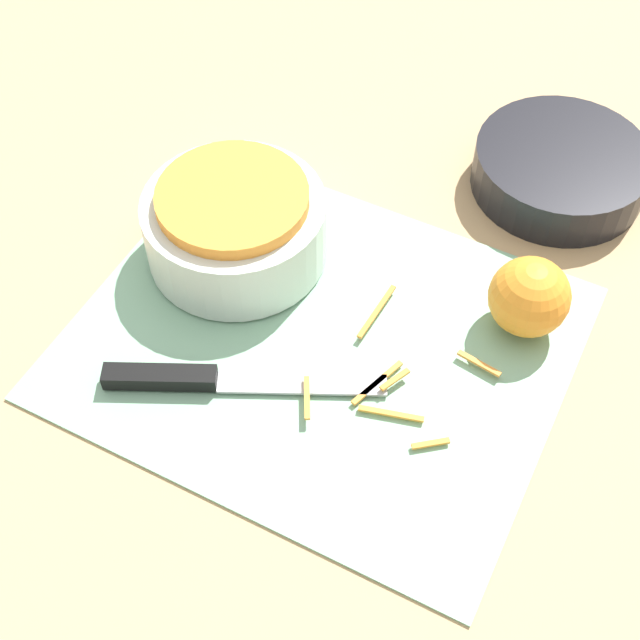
# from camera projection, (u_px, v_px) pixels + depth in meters

# --- Properties ---
(ground_plane) EXTENTS (4.00, 4.00, 0.00)m
(ground_plane) POSITION_uv_depth(u_px,v_px,m) (320.00, 343.00, 0.84)
(ground_plane) COLOR tan
(cutting_board) EXTENTS (0.45, 0.37, 0.01)m
(cutting_board) POSITION_uv_depth(u_px,v_px,m) (320.00, 341.00, 0.83)
(cutting_board) COLOR #84B793
(cutting_board) RESTS_ON ground_plane
(bowl_speckled) EXTENTS (0.18, 0.18, 0.08)m
(bowl_speckled) POSITION_uv_depth(u_px,v_px,m) (235.00, 224.00, 0.87)
(bowl_speckled) COLOR silver
(bowl_speckled) RESTS_ON cutting_board
(bowl_dark) EXTENTS (0.18, 0.18, 0.05)m
(bowl_dark) POSITION_uv_depth(u_px,v_px,m) (560.00, 169.00, 0.95)
(bowl_dark) COLOR black
(bowl_dark) RESTS_ON ground_plane
(knife) EXTENTS (0.24, 0.13, 0.02)m
(knife) POSITION_uv_depth(u_px,v_px,m) (193.00, 379.00, 0.80)
(knife) COLOR black
(knife) RESTS_ON cutting_board
(orange_left) EXTENTS (0.08, 0.08, 0.08)m
(orange_left) POSITION_uv_depth(u_px,v_px,m) (529.00, 297.00, 0.81)
(orange_left) COLOR orange
(orange_left) RESTS_ON cutting_board
(peel_pile) EXTENTS (0.16, 0.17, 0.01)m
(peel_pile) POSITION_uv_depth(u_px,v_px,m) (390.00, 377.00, 0.80)
(peel_pile) COLOR orange
(peel_pile) RESTS_ON cutting_board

